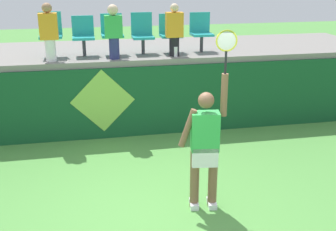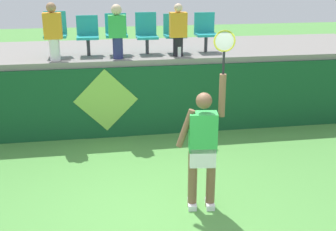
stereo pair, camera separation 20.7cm
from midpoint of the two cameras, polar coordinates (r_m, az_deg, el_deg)
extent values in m
plane|color=#519342|center=(6.13, -2.04, -13.11)|extent=(40.00, 40.00, 0.00)
cube|color=#144C28|center=(8.63, -5.38, 1.92)|extent=(11.36, 0.20, 1.44)
cube|color=gray|center=(9.68, -6.34, 8.57)|extent=(11.36, 2.66, 0.12)
cube|color=white|center=(6.30, 2.55, -11.76)|extent=(0.15, 0.27, 0.08)
cube|color=white|center=(6.33, 4.94, -11.66)|extent=(0.15, 0.27, 0.08)
cylinder|color=brown|center=(6.10, 2.60, -8.50)|extent=(0.13, 0.13, 0.89)
cylinder|color=brown|center=(6.13, 5.05, -8.41)|extent=(0.13, 0.13, 0.89)
cube|color=white|center=(5.95, 3.91, -5.34)|extent=(0.39, 0.27, 0.28)
cube|color=green|center=(5.81, 3.99, -2.16)|extent=(0.41, 0.27, 0.55)
sphere|color=brown|center=(5.66, 4.09, 2.04)|extent=(0.22, 0.22, 0.22)
cylinder|color=brown|center=(5.77, 1.63, -1.71)|extent=(0.27, 0.12, 0.55)
cylinder|color=brown|center=(5.68, 6.51, 2.75)|extent=(0.09, 0.09, 0.58)
cylinder|color=black|center=(5.57, 6.68, 7.09)|extent=(0.03, 0.03, 0.30)
torus|color=gold|center=(5.52, 6.80, 9.93)|extent=(0.28, 0.06, 0.28)
ellipsoid|color=silver|center=(5.52, 6.80, 9.93)|extent=(0.24, 0.05, 0.24)
cylinder|color=white|center=(8.68, 0.35, 8.54)|extent=(0.07, 0.07, 0.21)
cylinder|color=#38383D|center=(8.95, -15.97, 8.75)|extent=(0.07, 0.07, 0.39)
cube|color=teal|center=(8.92, -16.10, 10.15)|extent=(0.44, 0.42, 0.05)
cube|color=teal|center=(9.07, -16.16, 11.86)|extent=(0.44, 0.04, 0.44)
cylinder|color=#38383D|center=(8.93, -11.85, 8.90)|extent=(0.07, 0.07, 0.35)
cube|color=teal|center=(8.89, -11.94, 10.16)|extent=(0.44, 0.42, 0.05)
cube|color=teal|center=(9.05, -12.03, 11.74)|extent=(0.44, 0.04, 0.40)
cylinder|color=#38383D|center=(8.94, -8.08, 9.22)|extent=(0.07, 0.07, 0.38)
cube|color=teal|center=(8.90, -8.14, 10.58)|extent=(0.44, 0.42, 0.05)
cube|color=teal|center=(9.06, -8.28, 12.16)|extent=(0.44, 0.04, 0.40)
cylinder|color=#38383D|center=(9.00, -4.02, 9.26)|extent=(0.07, 0.07, 0.32)
cube|color=teal|center=(8.97, -4.05, 10.43)|extent=(0.44, 0.42, 0.05)
cube|color=teal|center=(9.12, -4.25, 12.20)|extent=(0.44, 0.04, 0.46)
cylinder|color=#38383D|center=(9.09, -0.26, 9.45)|extent=(0.07, 0.07, 0.34)
cube|color=teal|center=(9.06, -0.26, 10.65)|extent=(0.44, 0.42, 0.05)
cube|color=teal|center=(9.21, -0.49, 12.25)|extent=(0.44, 0.04, 0.41)
cylinder|color=#38383D|center=(9.23, 3.87, 9.59)|extent=(0.07, 0.07, 0.34)
cube|color=teal|center=(9.20, 3.90, 10.80)|extent=(0.44, 0.42, 0.05)
cube|color=teal|center=(9.35, 3.63, 12.40)|extent=(0.44, 0.04, 0.42)
cylinder|color=navy|center=(8.55, -7.92, 8.92)|extent=(0.20, 0.20, 0.42)
cube|color=green|center=(8.49, -8.05, 11.73)|extent=(0.34, 0.20, 0.43)
sphere|color=beige|center=(8.45, -8.16, 13.87)|extent=(0.21, 0.21, 0.21)
cylinder|color=black|center=(8.76, 0.16, 9.24)|extent=(0.20, 0.20, 0.39)
cube|color=orange|center=(8.69, 0.16, 12.08)|extent=(0.34, 0.20, 0.49)
sphere|color=beige|center=(8.66, 0.16, 14.25)|extent=(0.17, 0.17, 0.17)
cylinder|color=white|center=(8.58, -16.15, 8.39)|extent=(0.20, 0.20, 0.42)
cube|color=orange|center=(8.51, -16.44, 11.40)|extent=(0.34, 0.20, 0.49)
sphere|color=#A87A56|center=(8.47, -16.66, 13.67)|extent=(0.19, 0.19, 0.19)
cube|color=#144C28|center=(8.74, -9.16, -3.03)|extent=(0.90, 0.01, 0.00)
plane|color=#8CC64C|center=(8.47, -9.44, 1.91)|extent=(1.27, 0.00, 1.27)
camera|label=1|loc=(0.10, -90.89, -0.31)|focal=45.42mm
camera|label=2|loc=(0.10, 89.11, 0.31)|focal=45.42mm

